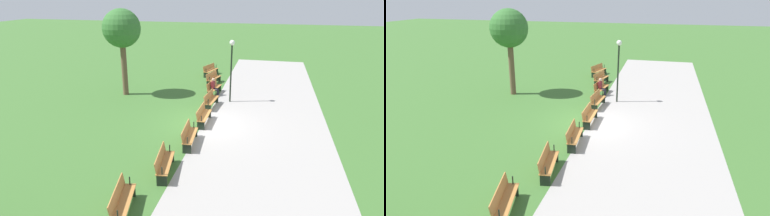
# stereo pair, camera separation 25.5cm
# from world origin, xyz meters

# --- Properties ---
(ground_plane) EXTENTS (120.00, 120.00, 0.00)m
(ground_plane) POSITION_xyz_m (0.00, 0.00, 0.00)
(ground_plane) COLOR #3D6B2D
(path_paving) EXTENTS (35.90, 6.34, 0.01)m
(path_paving) POSITION_xyz_m (0.00, 3.10, 0.00)
(path_paving) COLOR #A39E99
(path_paving) RESTS_ON ground
(bench_0) EXTENTS (1.95, 1.02, 0.89)m
(bench_0) POSITION_xyz_m (-10.48, -1.67, 0.48)
(bench_0) COLOR #B27538
(bench_0) RESTS_ON ground
(bench_1) EXTENTS (1.96, 0.89, 0.89)m
(bench_1) POSITION_xyz_m (-7.91, -0.98, 0.48)
(bench_1) COLOR #B27538
(bench_1) RESTS_ON ground
(bench_2) EXTENTS (1.95, 0.76, 0.89)m
(bench_2) POSITION_xyz_m (-5.30, -0.47, 0.48)
(bench_2) COLOR #B27538
(bench_2) RESTS_ON ground
(bench_3) EXTENTS (1.93, 0.62, 0.89)m
(bench_3) POSITION_xyz_m (-2.66, -0.17, 0.48)
(bench_3) COLOR #B27538
(bench_3) RESTS_ON ground
(bench_4) EXTENTS (1.90, 0.47, 0.89)m
(bench_4) POSITION_xyz_m (0.00, -0.07, 0.48)
(bench_4) COLOR #B27538
(bench_4) RESTS_ON ground
(bench_5) EXTENTS (1.93, 0.62, 0.89)m
(bench_5) POSITION_xyz_m (2.66, -0.17, 0.48)
(bench_5) COLOR #B27538
(bench_5) RESTS_ON ground
(bench_6) EXTENTS (1.95, 0.76, 0.89)m
(bench_6) POSITION_xyz_m (5.30, -0.47, 0.48)
(bench_6) COLOR #B27538
(bench_6) RESTS_ON ground
(bench_7) EXTENTS (1.96, 0.89, 0.89)m
(bench_7) POSITION_xyz_m (7.91, -0.98, 0.48)
(bench_7) COLOR #B27538
(bench_7) RESTS_ON ground
(person_seated) EXTENTS (0.38, 0.56, 1.20)m
(person_seated) POSITION_xyz_m (-4.99, -0.38, 0.64)
(person_seated) COLOR maroon
(person_seated) RESTS_ON ground
(tree_0) EXTENTS (2.46, 2.46, 5.61)m
(tree_0) POSITION_xyz_m (-3.87, -6.23, 4.30)
(tree_0) COLOR brown
(tree_0) RESTS_ON ground
(lamp_post) EXTENTS (0.32, 0.32, 3.86)m
(lamp_post) POSITION_xyz_m (-3.97, 0.83, 2.70)
(lamp_post) COLOR black
(lamp_post) RESTS_ON ground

